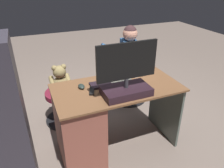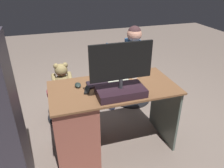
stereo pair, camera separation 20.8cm
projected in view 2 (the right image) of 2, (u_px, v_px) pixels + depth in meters
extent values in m
plane|color=#74645A|center=(105.00, 125.00, 2.79)|extent=(10.00, 10.00, 0.00)
cube|color=brown|center=(113.00, 88.00, 2.14)|extent=(1.25, 0.64, 0.02)
cube|color=brown|center=(74.00, 126.00, 2.20)|extent=(0.40, 0.59, 0.73)
cube|color=#4B574F|center=(164.00, 109.00, 2.47)|extent=(0.02, 0.58, 0.73)
cube|color=black|center=(121.00, 91.00, 1.98)|extent=(0.44, 0.25, 0.07)
cylinder|color=#333338|center=(121.00, 84.00, 1.94)|extent=(0.04, 0.04, 0.09)
cube|color=black|center=(121.00, 62.00, 1.85)|extent=(0.56, 0.02, 0.33)
cube|color=#19598C|center=(121.00, 61.00, 1.86)|extent=(0.51, 0.00, 0.30)
cube|color=black|center=(108.00, 83.00, 2.19)|extent=(0.42, 0.14, 0.02)
ellipsoid|color=#232D28|center=(78.00, 85.00, 2.13)|extent=(0.06, 0.10, 0.04)
cylinder|color=white|center=(134.00, 74.00, 2.30)|extent=(0.08, 0.08, 0.09)
cube|color=black|center=(87.00, 90.00, 2.06)|extent=(0.09, 0.16, 0.02)
cube|color=beige|center=(120.00, 84.00, 2.16)|extent=(0.24, 0.31, 0.02)
cylinder|color=black|center=(67.00, 116.00, 2.94)|extent=(0.49, 0.49, 0.03)
cylinder|color=gray|center=(65.00, 105.00, 2.85)|extent=(0.04, 0.04, 0.34)
cylinder|color=maroon|center=(64.00, 91.00, 2.76)|extent=(0.42, 0.42, 0.06)
ellipsoid|color=olive|center=(63.00, 82.00, 2.70)|extent=(0.19, 0.16, 0.20)
sphere|color=olive|center=(61.00, 70.00, 2.62)|extent=(0.16, 0.16, 0.16)
sphere|color=beige|center=(61.00, 69.00, 2.68)|extent=(0.06, 0.06, 0.06)
sphere|color=olive|center=(65.00, 65.00, 2.61)|extent=(0.07, 0.07, 0.07)
sphere|color=olive|center=(56.00, 66.00, 2.58)|extent=(0.07, 0.07, 0.07)
cylinder|color=olive|center=(70.00, 77.00, 2.74)|extent=(0.06, 0.15, 0.10)
cylinder|color=olive|center=(54.00, 79.00, 2.68)|extent=(0.06, 0.15, 0.10)
cylinder|color=olive|center=(66.00, 83.00, 2.84)|extent=(0.07, 0.12, 0.07)
cylinder|color=olive|center=(58.00, 84.00, 2.81)|extent=(0.07, 0.12, 0.07)
cylinder|color=black|center=(131.00, 98.00, 3.35)|extent=(0.55, 0.55, 0.03)
cylinder|color=gray|center=(132.00, 88.00, 3.27)|extent=(0.04, 0.04, 0.34)
cylinder|color=#4E4F52|center=(132.00, 76.00, 3.17)|extent=(0.42, 0.42, 0.06)
cube|color=#2C5180|center=(133.00, 58.00, 3.05)|extent=(0.25, 0.35, 0.49)
sphere|color=tan|center=(134.00, 34.00, 2.89)|extent=(0.20, 0.20, 0.20)
sphere|color=#392426|center=(134.00, 33.00, 2.88)|extent=(0.18, 0.18, 0.18)
cylinder|color=#2C5180|center=(133.00, 59.00, 2.80)|extent=(0.39, 0.14, 0.23)
cylinder|color=#2C5180|center=(118.00, 50.00, 3.12)|extent=(0.39, 0.14, 0.23)
cylinder|color=#2E3249|center=(124.00, 77.00, 3.00)|extent=(0.40, 0.18, 0.11)
cylinder|color=#2E3249|center=(112.00, 95.00, 3.03)|extent=(0.10, 0.10, 0.43)
cylinder|color=#2E3249|center=(118.00, 73.00, 3.14)|extent=(0.40, 0.18, 0.11)
cylinder|color=#2E3249|center=(106.00, 90.00, 3.17)|extent=(0.10, 0.10, 0.43)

